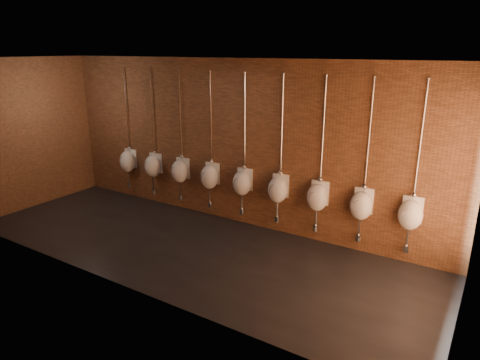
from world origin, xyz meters
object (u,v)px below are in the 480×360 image
object	(u,v)px
urinal_1	(153,165)
urinal_6	(318,196)
urinal_5	(278,189)
urinal_2	(180,170)
urinal_0	(128,161)
urinal_3	(210,176)
urinal_7	(361,204)
urinal_8	(411,214)
urinal_4	(242,182)

from	to	relation	value
urinal_1	urinal_6	xyz separation A→B (m)	(3.87, 0.00, 0.00)
urinal_5	urinal_6	bearing A→B (deg)	0.00
urinal_2	urinal_0	bearing A→B (deg)	180.00
urinal_3	urinal_5	size ratio (longest dim) A/B	1.00
urinal_2	urinal_7	size ratio (longest dim) A/B	1.00
urinal_5	urinal_7	world-z (taller)	same
urinal_6	urinal_8	size ratio (longest dim) A/B	1.00
urinal_1	urinal_7	bearing A→B (deg)	0.00
urinal_2	urinal_7	xyz separation A→B (m)	(3.87, 0.00, 0.00)
urinal_6	urinal_7	world-z (taller)	same
urinal_3	urinal_5	bearing A→B (deg)	0.00
urinal_2	urinal_6	size ratio (longest dim) A/B	1.00
urinal_7	urinal_8	world-z (taller)	same
urinal_6	urinal_7	xyz separation A→B (m)	(0.77, 0.00, 0.00)
urinal_0	urinal_1	world-z (taller)	same
urinal_6	urinal_3	bearing A→B (deg)	180.00
urinal_0	urinal_6	distance (m)	4.65
urinal_5	urinal_7	size ratio (longest dim) A/B	1.00
urinal_3	urinal_8	distance (m)	3.87
urinal_2	urinal_8	distance (m)	4.65
urinal_6	urinal_8	world-z (taller)	same
urinal_3	urinal_6	bearing A→B (deg)	0.00
urinal_1	urinal_6	distance (m)	3.87
urinal_5	urinal_6	xyz separation A→B (m)	(0.77, 0.00, 0.00)
urinal_6	urinal_5	bearing A→B (deg)	180.00
urinal_2	urinal_7	bearing A→B (deg)	0.00
urinal_2	urinal_3	distance (m)	0.77
urinal_8	urinal_1	bearing A→B (deg)	180.00
urinal_1	urinal_2	xyz separation A→B (m)	(0.77, 0.00, 0.00)
urinal_2	urinal_6	world-z (taller)	same
urinal_3	urinal_5	distance (m)	1.55
urinal_3	urinal_4	xyz separation A→B (m)	(0.77, 0.00, 0.00)
urinal_5	urinal_4	bearing A→B (deg)	180.00
urinal_2	urinal_6	bearing A→B (deg)	0.00
urinal_5	urinal_8	xyz separation A→B (m)	(2.32, 0.00, 0.00)
urinal_1	urinal_3	size ratio (longest dim) A/B	1.00
urinal_1	urinal_2	size ratio (longest dim) A/B	1.00
urinal_5	urinal_6	size ratio (longest dim) A/B	1.00
urinal_1	urinal_8	bearing A→B (deg)	0.00
urinal_2	urinal_3	xyz separation A→B (m)	(0.77, 0.00, 0.00)
urinal_0	urinal_8	world-z (taller)	same
urinal_8	urinal_2	bearing A→B (deg)	180.00
urinal_0	urinal_7	bearing A→B (deg)	0.00
urinal_4	urinal_7	world-z (taller)	same
urinal_1	urinal_3	bearing A→B (deg)	0.00
urinal_5	urinal_8	distance (m)	2.32
urinal_3	urinal_2	bearing A→B (deg)	180.00
urinal_3	urinal_6	size ratio (longest dim) A/B	1.00
urinal_1	urinal_8	distance (m)	5.42
urinal_3	urinal_7	distance (m)	3.10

